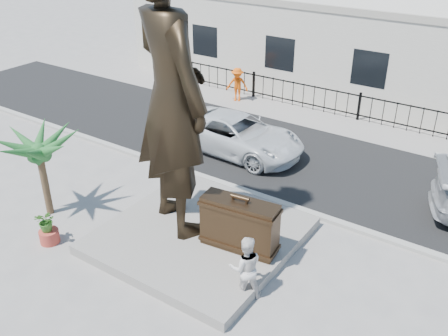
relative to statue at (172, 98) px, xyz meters
The scene contains 15 objects.
ground 4.66m from the statue, 49.03° to the right, with size 100.00×100.00×0.00m, color #9E9991.
street 7.78m from the statue, 78.08° to the left, with size 40.00×7.00×0.01m, color black.
curb 5.23m from the statue, 65.18° to the left, with size 40.00×0.25×0.12m, color #A5A399.
far_sidewalk 11.32m from the statue, 82.59° to the left, with size 40.00×2.50×0.02m, color #9E9991.
plinth 4.11m from the statue, ahead, with size 5.20×5.20×0.30m, color gray.
fence 11.87m from the statue, 83.11° to the left, with size 22.00×0.10×1.20m, color black.
building 15.62m from the statue, 84.97° to the left, with size 28.00×7.00×4.40m, color silver.
statue is the anchor object (origin of this frame).
suitcase 3.83m from the statue, ahead, with size 2.10×0.67×1.48m, color #352516.
tourist 4.76m from the statue, 22.28° to the right, with size 0.83×0.65×1.71m, color silver.
car_white 6.56m from the statue, 104.53° to the left, with size 2.48×5.37×1.49m, color silver.
worker 11.69m from the statue, 113.66° to the left, with size 1.07×0.61×1.65m, color #FB5C0D.
palm_tree 5.95m from the statue, 158.27° to the right, with size 1.80×1.80×3.20m, color #215D26, non-canonical shape.
planter 5.45m from the statue, 135.84° to the right, with size 0.56×0.56×0.40m, color #BC3F31.
shrub 5.08m from the statue, 135.84° to the right, with size 0.58×0.51×0.65m, color #366C23.
Camera 1 is at (6.73, -7.96, 8.70)m, focal length 40.00 mm.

